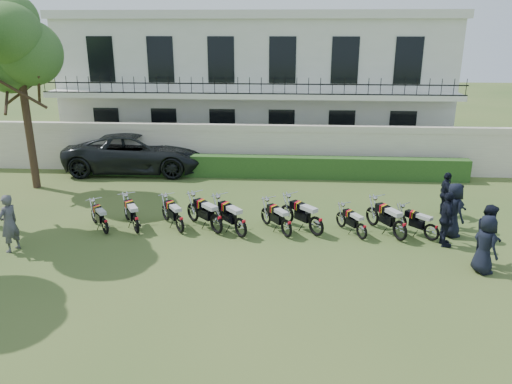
# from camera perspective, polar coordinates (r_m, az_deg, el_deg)

# --- Properties ---
(ground) EXTENTS (100.00, 100.00, 0.00)m
(ground) POSITION_cam_1_polar(r_m,az_deg,el_deg) (16.47, -3.09, -5.44)
(ground) COLOR #355421
(ground) RESTS_ON ground
(perimeter_wall) EXTENTS (30.00, 0.35, 2.30)m
(perimeter_wall) POSITION_cam_1_polar(r_m,az_deg,el_deg) (23.67, -0.84, 5.02)
(perimeter_wall) COLOR beige
(perimeter_wall) RESTS_ON ground
(hedge) EXTENTS (18.00, 0.60, 1.00)m
(hedge) POSITION_cam_1_polar(r_m,az_deg,el_deg) (23.00, 1.49, 2.89)
(hedge) COLOR #1B4117
(hedge) RESTS_ON ground
(building) EXTENTS (20.40, 9.60, 7.40)m
(building) POSITION_cam_1_polar(r_m,az_deg,el_deg) (29.12, 0.11, 12.61)
(building) COLOR silver
(building) RESTS_ON ground
(tree_west_near) EXTENTS (3.40, 3.20, 7.90)m
(tree_west_near) POSITION_cam_1_polar(r_m,az_deg,el_deg) (22.72, -25.59, 14.77)
(tree_west_near) COLOR #473323
(tree_west_near) RESTS_ON ground
(motorcycle_0) EXTENTS (1.14, 1.43, 0.95)m
(motorcycle_0) POSITION_cam_1_polar(r_m,az_deg,el_deg) (17.41, -16.90, -3.34)
(motorcycle_0) COLOR black
(motorcycle_0) RESTS_ON ground
(motorcycle_1) EXTENTS (1.07, 1.74, 1.07)m
(motorcycle_1) POSITION_cam_1_polar(r_m,az_deg,el_deg) (17.20, -13.58, -3.12)
(motorcycle_1) COLOR black
(motorcycle_1) RESTS_ON ground
(motorcycle_2) EXTENTS (1.16, 1.64, 1.05)m
(motorcycle_2) POSITION_cam_1_polar(r_m,az_deg,el_deg) (16.94, -8.72, -3.16)
(motorcycle_2) COLOR black
(motorcycle_2) RESTS_ON ground
(motorcycle_3) EXTENTS (1.54, 1.61, 1.16)m
(motorcycle_3) POSITION_cam_1_polar(r_m,az_deg,el_deg) (16.71, -4.55, -3.13)
(motorcycle_3) COLOR black
(motorcycle_3) RESTS_ON ground
(motorcycle_4) EXTENTS (1.44, 1.70, 1.16)m
(motorcycle_4) POSITION_cam_1_polar(r_m,az_deg,el_deg) (16.37, -1.76, -3.55)
(motorcycle_4) COLOR black
(motorcycle_4) RESTS_ON ground
(motorcycle_5) EXTENTS (1.14, 1.64, 1.04)m
(motorcycle_5) POSITION_cam_1_polar(r_m,az_deg,el_deg) (16.44, 3.52, -3.67)
(motorcycle_5) COLOR black
(motorcycle_5) RESTS_ON ground
(motorcycle_6) EXTENTS (1.51, 1.63, 1.15)m
(motorcycle_6) POSITION_cam_1_polar(r_m,az_deg,el_deg) (16.60, 6.92, -3.36)
(motorcycle_6) COLOR black
(motorcycle_6) RESTS_ON ground
(motorcycle_7) EXTENTS (0.92, 1.52, 0.93)m
(motorcycle_7) POSITION_cam_1_polar(r_m,az_deg,el_deg) (16.63, 12.02, -3.99)
(motorcycle_7) COLOR black
(motorcycle_7) RESTS_ON ground
(motorcycle_8) EXTENTS (1.11, 1.89, 1.15)m
(motorcycle_8) POSITION_cam_1_polar(r_m,az_deg,el_deg) (16.79, 16.17, -3.75)
(motorcycle_8) COLOR black
(motorcycle_8) RESTS_ON ground
(motorcycle_9) EXTENTS (1.30, 1.34, 0.97)m
(motorcycle_9) POSITION_cam_1_polar(r_m,az_deg,el_deg) (17.14, 19.47, -3.92)
(motorcycle_9) COLOR black
(motorcycle_9) RESTS_ON ground
(suv) EXTENTS (6.81, 3.36, 1.86)m
(suv) POSITION_cam_1_polar(r_m,az_deg,el_deg) (24.60, -13.39, 4.45)
(suv) COLOR black
(suv) RESTS_ON ground
(inspector) EXTENTS (0.62, 0.77, 1.83)m
(inspector) POSITION_cam_1_polar(r_m,az_deg,el_deg) (17.08, -26.40, -3.22)
(inspector) COLOR #555459
(inspector) RESTS_ON ground
(officer_0) EXTENTS (0.77, 0.96, 1.72)m
(officer_0) POSITION_cam_1_polar(r_m,az_deg,el_deg) (15.43, 24.76, -5.44)
(officer_0) COLOR black
(officer_0) RESTS_ON ground
(officer_1) EXTENTS (0.91, 1.05, 1.84)m
(officer_1) POSITION_cam_1_polar(r_m,az_deg,el_deg) (15.96, 25.01, -4.46)
(officer_1) COLOR black
(officer_1) RESTS_ON ground
(officer_2) EXTENTS (0.46, 1.06, 1.80)m
(officer_2) POSITION_cam_1_polar(r_m,az_deg,el_deg) (16.77, 20.95, -2.93)
(officer_2) COLOR black
(officer_2) RESTS_ON ground
(officer_3) EXTENTS (0.83, 1.03, 1.83)m
(officer_3) POSITION_cam_1_polar(r_m,az_deg,el_deg) (17.65, 21.60, -1.91)
(officer_3) COLOR black
(officer_3) RESTS_ON ground
(officer_4) EXTENTS (0.69, 0.84, 1.59)m
(officer_4) POSITION_cam_1_polar(r_m,az_deg,el_deg) (18.45, 21.95, -1.48)
(officer_4) COLOR black
(officer_4) RESTS_ON ground
(officer_5) EXTENTS (0.42, 0.97, 1.64)m
(officer_5) POSITION_cam_1_polar(r_m,az_deg,el_deg) (19.51, 20.85, -0.23)
(officer_5) COLOR black
(officer_5) RESTS_ON ground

